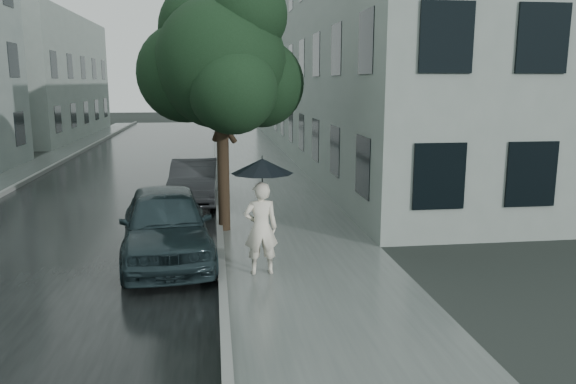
{
  "coord_description": "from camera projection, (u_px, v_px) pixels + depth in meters",
  "views": [
    {
      "loc": [
        -1.67,
        -10.3,
        3.67
      ],
      "look_at": [
        -0.08,
        1.63,
        1.3
      ],
      "focal_mm": 35.0,
      "sensor_mm": 36.0,
      "label": 1
    }
  ],
  "objects": [
    {
      "name": "building_near",
      "position": [
        347.0,
        66.0,
        29.74
      ],
      "size": [
        7.02,
        36.0,
        9.0
      ],
      "color": "gray",
      "rests_on": "ground"
    },
    {
      "name": "umbrella",
      "position": [
        262.0,
        166.0,
        10.54
      ],
      "size": [
        1.43,
        1.43,
        1.37
      ],
      "rotation": [
        0.0,
        0.0,
        0.23
      ],
      "color": "black",
      "rests_on": "ground"
    },
    {
      "name": "car_far",
      "position": [
        194.0,
        181.0,
        17.39
      ],
      "size": [
        1.5,
        3.99,
        1.3
      ],
      "primitive_type": "imported",
      "rotation": [
        0.0,
        0.0,
        -0.03
      ],
      "color": "#222427",
      "rests_on": "ground"
    },
    {
      "name": "kerb_far",
      "position": [
        33.0,
        177.0,
        21.49
      ],
      "size": [
        0.15,
        60.0,
        0.15
      ],
      "primitive_type": "cube",
      "color": "slate",
      "rests_on": "ground"
    },
    {
      "name": "kerb_near",
      "position": [
        217.0,
        173.0,
        22.39
      ],
      "size": [
        0.15,
        60.0,
        0.15
      ],
      "primitive_type": "cube",
      "color": "slate",
      "rests_on": "ground"
    },
    {
      "name": "pedestrian",
      "position": [
        261.0,
        228.0,
        10.75
      ],
      "size": [
        0.68,
        0.47,
        1.81
      ],
      "primitive_type": "imported",
      "rotation": [
        0.0,
        0.0,
        3.2
      ],
      "color": "silver",
      "rests_on": "sidewalk"
    },
    {
      "name": "building_far_b",
      "position": [
        30.0,
        77.0,
        37.56
      ],
      "size": [
        7.02,
        18.0,
        8.0
      ],
      "color": "gray",
      "rests_on": "ground"
    },
    {
      "name": "car_near",
      "position": [
        166.0,
        224.0,
        11.67
      ],
      "size": [
        2.26,
        4.63,
        1.52
      ],
      "primitive_type": "imported",
      "rotation": [
        0.0,
        0.0,
        0.11
      ],
      "color": "#1B2A2E",
      "rests_on": "ground"
    },
    {
      "name": "sidewalk_far",
      "position": [
        8.0,
        179.0,
        21.38
      ],
      "size": [
        1.7,
        60.0,
        0.01
      ],
      "primitive_type": "cube",
      "color": "#4C5451",
      "rests_on": "ground"
    },
    {
      "name": "asphalt_road",
      "position": [
        127.0,
        177.0,
        21.96
      ],
      "size": [
        6.85,
        60.0,
        0.0
      ],
      "primitive_type": "cube",
      "color": "black",
      "rests_on": "ground"
    },
    {
      "name": "sidewalk",
      "position": [
        262.0,
        174.0,
        22.64
      ],
      "size": [
        3.5,
        60.0,
        0.01
      ],
      "primitive_type": "cube",
      "color": "slate",
      "rests_on": "ground"
    },
    {
      "name": "street_tree",
      "position": [
        221.0,
        61.0,
        13.47
      ],
      "size": [
        4.11,
        3.74,
        6.17
      ],
      "color": "#332619",
      "rests_on": "ground"
    },
    {
      "name": "ground",
      "position": [
        303.0,
        273.0,
        10.94
      ],
      "size": [
        120.0,
        120.0,
        0.0
      ],
      "primitive_type": "plane",
      "color": "black",
      "rests_on": "ground"
    },
    {
      "name": "lamp_post",
      "position": [
        214.0,
        105.0,
        20.98
      ],
      "size": [
        0.85,
        0.33,
        4.88
      ],
      "rotation": [
        0.0,
        0.0,
        -0.05
      ],
      "color": "black",
      "rests_on": "ground"
    }
  ]
}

